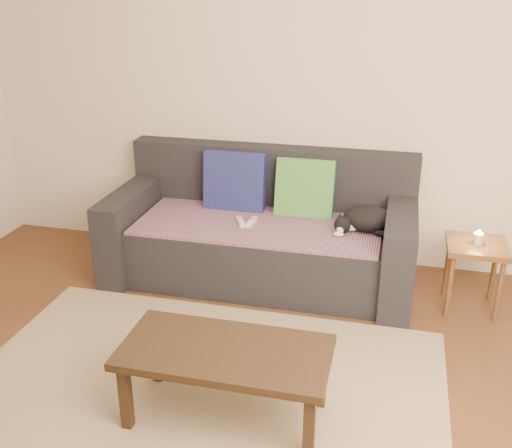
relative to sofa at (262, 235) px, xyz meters
name	(u,v)px	position (x,y,z in m)	size (l,w,h in m)	color
ground	(188,416)	(0.00, -1.57, -0.31)	(4.50, 4.50, 0.00)	brown
back_wall	(276,84)	(0.00, 0.43, 0.99)	(4.50, 0.04, 2.60)	beige
sofa	(262,235)	(0.00, 0.00, 0.00)	(2.10, 0.94, 0.87)	#232328
throw_blanket	(259,224)	(0.00, -0.09, 0.12)	(1.66, 0.74, 0.02)	#43284C
cushion_navy	(235,183)	(-0.24, 0.17, 0.32)	(0.44, 0.11, 0.44)	#131354
cushion_green	(305,188)	(0.27, 0.17, 0.32)	(0.41, 0.10, 0.41)	#0E5B4D
cat	(365,219)	(0.72, -0.06, 0.21)	(0.40, 0.29, 0.17)	black
wii_remote_a	(241,222)	(-0.12, -0.13, 0.15)	(0.15, 0.04, 0.03)	white
wii_remote_b	(252,222)	(-0.04, -0.12, 0.15)	(0.15, 0.04, 0.03)	white
side_table	(476,255)	(1.42, -0.14, 0.07)	(0.37, 0.37, 0.46)	brown
candle	(478,238)	(1.42, -0.14, 0.19)	(0.06, 0.06, 0.09)	beige
rug	(198,396)	(0.00, -1.42, -0.30)	(2.50, 1.80, 0.01)	#9D8A6C
coffee_table	(225,358)	(0.19, -1.53, 0.04)	(0.99, 0.49, 0.39)	#302212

